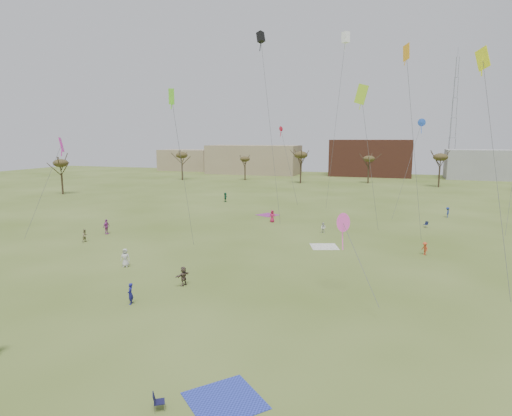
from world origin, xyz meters
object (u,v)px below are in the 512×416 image
(flyer_near_left, at_px, (125,258))
(camp_chair_right, at_px, (426,226))
(flyer_near_right, at_px, (130,294))
(camp_chair_center, at_px, (159,405))
(radio_tower, at_px, (453,117))

(flyer_near_left, xyz_separation_m, camp_chair_right, (29.38, 29.53, -0.66))
(flyer_near_right, relative_size, camp_chair_center, 1.92)
(flyer_near_left, height_order, flyer_near_right, flyer_near_left)
(camp_chair_right, bearing_deg, flyer_near_left, -93.99)
(camp_chair_right, bearing_deg, radio_tower, 123.18)
(radio_tower, bearing_deg, camp_chair_right, -97.68)
(radio_tower, bearing_deg, flyer_near_left, -109.16)
(camp_chair_right, xyz_separation_m, radio_tower, (12.12, 89.90, 18.95))
(flyer_near_left, bearing_deg, flyer_near_right, -70.02)
(camp_chair_right, distance_m, radio_tower, 92.68)
(camp_chair_right, bearing_deg, camp_chair_center, -65.66)
(flyer_near_left, height_order, radio_tower, radio_tower)
(flyer_near_right, distance_m, camp_chair_right, 44.21)
(camp_chair_center, bearing_deg, flyer_near_right, 7.50)
(flyer_near_left, relative_size, radio_tower, 0.04)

